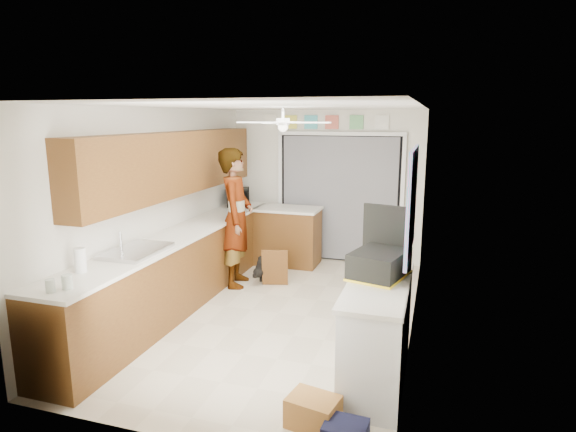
# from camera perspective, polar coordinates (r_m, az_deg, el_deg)

# --- Properties ---
(floor) EXTENTS (5.00, 5.00, 0.00)m
(floor) POSITION_cam_1_polar(r_m,az_deg,el_deg) (6.09, -1.14, -11.40)
(floor) COLOR beige
(floor) RESTS_ON ground
(ceiling) EXTENTS (5.00, 5.00, 0.00)m
(ceiling) POSITION_cam_1_polar(r_m,az_deg,el_deg) (5.60, -1.25, 12.84)
(ceiling) COLOR white
(ceiling) RESTS_ON ground
(wall_back) EXTENTS (3.20, 0.00, 3.20)m
(wall_back) POSITION_cam_1_polar(r_m,az_deg,el_deg) (8.09, 4.43, 3.57)
(wall_back) COLOR silver
(wall_back) RESTS_ON ground
(wall_front) EXTENTS (3.20, 0.00, 3.20)m
(wall_front) POSITION_cam_1_polar(r_m,az_deg,el_deg) (3.51, -14.32, -7.57)
(wall_front) COLOR silver
(wall_front) RESTS_ON ground
(wall_left) EXTENTS (0.00, 5.00, 5.00)m
(wall_left) POSITION_cam_1_polar(r_m,az_deg,el_deg) (6.39, -14.92, 1.05)
(wall_left) COLOR silver
(wall_left) RESTS_ON ground
(wall_right) EXTENTS (0.00, 5.00, 5.00)m
(wall_right) POSITION_cam_1_polar(r_m,az_deg,el_deg) (5.43, 15.03, -0.80)
(wall_right) COLOR silver
(wall_right) RESTS_ON ground
(left_base_cabinets) EXTENTS (0.60, 4.80, 0.90)m
(left_base_cabinets) POSITION_cam_1_polar(r_m,az_deg,el_deg) (6.44, -12.27, -6.11)
(left_base_cabinets) COLOR brown
(left_base_cabinets) RESTS_ON floor
(left_countertop) EXTENTS (0.62, 4.80, 0.04)m
(left_countertop) POSITION_cam_1_polar(r_m,az_deg,el_deg) (6.30, -12.38, -2.05)
(left_countertop) COLOR white
(left_countertop) RESTS_ON left_base_cabinets
(upper_cabinets) EXTENTS (0.32, 4.00, 0.80)m
(upper_cabinets) POSITION_cam_1_polar(r_m,az_deg,el_deg) (6.41, -13.01, 6.13)
(upper_cabinets) COLOR brown
(upper_cabinets) RESTS_ON wall_left
(sink_basin) EXTENTS (0.50, 0.76, 0.06)m
(sink_basin) POSITION_cam_1_polar(r_m,az_deg,el_deg) (5.48, -17.54, -4.02)
(sink_basin) COLOR silver
(sink_basin) RESTS_ON left_countertop
(faucet) EXTENTS (0.03, 0.03, 0.22)m
(faucet) POSITION_cam_1_polar(r_m,az_deg,el_deg) (5.56, -19.21, -2.88)
(faucet) COLOR silver
(faucet) RESTS_ON left_countertop
(peninsula_base) EXTENTS (1.00, 0.60, 0.90)m
(peninsula_base) POSITION_cam_1_polar(r_m,az_deg,el_deg) (7.90, -0.02, -2.51)
(peninsula_base) COLOR brown
(peninsula_base) RESTS_ON floor
(peninsula_top) EXTENTS (1.04, 0.64, 0.04)m
(peninsula_top) POSITION_cam_1_polar(r_m,az_deg,el_deg) (7.80, -0.02, 0.84)
(peninsula_top) COLOR white
(peninsula_top) RESTS_ON peninsula_base
(back_opening_recess) EXTENTS (2.00, 0.06, 2.10)m
(back_opening_recess) POSITION_cam_1_polar(r_m,az_deg,el_deg) (8.04, 6.10, 2.05)
(back_opening_recess) COLOR black
(back_opening_recess) RESTS_ON wall_back
(curtain_panel) EXTENTS (1.90, 0.03, 2.05)m
(curtain_panel) POSITION_cam_1_polar(r_m,az_deg,el_deg) (8.00, 6.04, 2.00)
(curtain_panel) COLOR gray
(curtain_panel) RESTS_ON wall_back
(door_trim_left) EXTENTS (0.06, 0.04, 2.10)m
(door_trim_left) POSITION_cam_1_polar(r_m,az_deg,el_deg) (8.27, -0.90, 2.38)
(door_trim_left) COLOR white
(door_trim_left) RESTS_ON wall_back
(door_trim_right) EXTENTS (0.06, 0.04, 2.10)m
(door_trim_right) POSITION_cam_1_polar(r_m,az_deg,el_deg) (7.88, 13.35, 1.60)
(door_trim_right) COLOR white
(door_trim_right) RESTS_ON wall_back
(door_trim_head) EXTENTS (2.10, 0.04, 0.06)m
(door_trim_head) POSITION_cam_1_polar(r_m,az_deg,el_deg) (7.90, 6.22, 9.68)
(door_trim_head) COLOR white
(door_trim_head) RESTS_ON wall_back
(header_frame_0) EXTENTS (0.22, 0.02, 0.22)m
(header_frame_0) POSITION_cam_1_polar(r_m,az_deg,el_deg) (8.14, 0.30, 11.07)
(header_frame_0) COLOR #EBE54E
(header_frame_0) RESTS_ON wall_back
(header_frame_1) EXTENTS (0.22, 0.02, 0.22)m
(header_frame_1) POSITION_cam_1_polar(r_m,az_deg,el_deg) (8.04, 2.73, 11.05)
(header_frame_1) COLOR #4AB8C5
(header_frame_1) RESTS_ON wall_back
(header_frame_2) EXTENTS (0.22, 0.02, 0.22)m
(header_frame_2) POSITION_cam_1_polar(r_m,az_deg,el_deg) (7.96, 5.22, 11.01)
(header_frame_2) COLOR #CD5C4D
(header_frame_2) RESTS_ON wall_back
(header_frame_3) EXTENTS (0.22, 0.02, 0.22)m
(header_frame_3) POSITION_cam_1_polar(r_m,az_deg,el_deg) (7.88, 8.11, 10.94)
(header_frame_3) COLOR #63AD6C
(header_frame_3) RESTS_ON wall_back
(header_frame_4) EXTENTS (0.22, 0.02, 0.22)m
(header_frame_4) POSITION_cam_1_polar(r_m,az_deg,el_deg) (7.83, 11.05, 10.84)
(header_frame_4) COLOR white
(header_frame_4) RESTS_ON wall_back
(route66_sign) EXTENTS (0.22, 0.02, 0.26)m
(route66_sign) POSITION_cam_1_polar(r_m,az_deg,el_deg) (8.24, -2.07, 11.07)
(route66_sign) COLOR silver
(route66_sign) RESTS_ON wall_back
(right_counter_base) EXTENTS (0.50, 1.40, 0.90)m
(right_counter_base) POSITION_cam_1_polar(r_m,az_deg,el_deg) (4.56, 10.57, -13.64)
(right_counter_base) COLOR white
(right_counter_base) RESTS_ON floor
(right_counter_top) EXTENTS (0.54, 1.44, 0.04)m
(right_counter_top) POSITION_cam_1_polar(r_m,az_deg,el_deg) (4.39, 10.67, -8.06)
(right_counter_top) COLOR white
(right_counter_top) RESTS_ON right_counter_base
(abstract_painting) EXTENTS (0.03, 1.15, 0.95)m
(abstract_painting) POSITION_cam_1_polar(r_m,az_deg,el_deg) (4.38, 14.46, 1.62)
(abstract_painting) COLOR #FE5DDA
(abstract_painting) RESTS_ON wall_right
(ceiling_fan) EXTENTS (1.14, 1.14, 0.24)m
(ceiling_fan) POSITION_cam_1_polar(r_m,az_deg,el_deg) (5.79, -0.60, 11.02)
(ceiling_fan) COLOR white
(ceiling_fan) RESTS_ON ceiling
(microwave) EXTENTS (0.50, 0.60, 0.28)m
(microwave) POSITION_cam_1_polar(r_m,az_deg,el_deg) (8.00, -5.89, 2.23)
(microwave) COLOR black
(microwave) RESTS_ON left_countertop
(jar_a) EXTENTS (0.10, 0.10, 0.12)m
(jar_a) POSITION_cam_1_polar(r_m,az_deg,el_deg) (4.56, -24.70, -7.10)
(jar_a) COLOR silver
(jar_a) RESTS_ON left_countertop
(jar_b) EXTENTS (0.09, 0.09, 0.11)m
(jar_b) POSITION_cam_1_polar(r_m,az_deg,el_deg) (4.53, -26.35, -7.43)
(jar_b) COLOR silver
(jar_b) RESTS_ON left_countertop
(paper_towel_roll) EXTENTS (0.12, 0.12, 0.24)m
(paper_towel_roll) POSITION_cam_1_polar(r_m,az_deg,el_deg) (4.96, -23.41, -4.84)
(paper_towel_roll) COLOR white
(paper_towel_roll) RESTS_ON left_countertop
(suitcase) EXTENTS (0.56, 0.66, 0.24)m
(suitcase) POSITION_cam_1_polar(r_m,az_deg,el_deg) (4.51, 10.76, -5.59)
(suitcase) COLOR black
(suitcase) RESTS_ON right_counter_top
(suitcase_rim) EXTENTS (0.58, 0.68, 0.02)m
(suitcase_rim) POSITION_cam_1_polar(r_m,az_deg,el_deg) (4.55, 10.71, -6.92)
(suitcase_rim) COLOR yellow
(suitcase_rim) RESTS_ON suitcase
(suitcase_lid) EXTENTS (0.41, 0.14, 0.50)m
(suitcase_lid) POSITION_cam_1_polar(r_m,az_deg,el_deg) (4.73, 11.29, -1.69)
(suitcase_lid) COLOR black
(suitcase_lid) RESTS_ON suitcase
(cardboard_box) EXTENTS (0.44, 0.36, 0.24)m
(cardboard_box) POSITION_cam_1_polar(r_m,az_deg,el_deg) (4.07, 3.00, -22.15)
(cardboard_box) COLOR #B67B39
(cardboard_box) RESTS_ON floor
(cabinet_door_panel) EXTENTS (0.39, 0.23, 0.55)m
(cabinet_door_panel) POSITION_cam_1_polar(r_m,az_deg,el_deg) (6.90, -1.57, -6.14)
(cabinet_door_panel) COLOR brown
(cabinet_door_panel) RESTS_ON floor
(man) EXTENTS (0.63, 0.81, 1.97)m
(man) POSITION_cam_1_polar(r_m,az_deg,el_deg) (6.84, -6.16, -0.22)
(man) COLOR white
(man) RESTS_ON floor
(dog) EXTENTS (0.37, 0.60, 0.44)m
(dog) POSITION_cam_1_polar(r_m,az_deg,el_deg) (7.19, -2.11, -5.89)
(dog) COLOR black
(dog) RESTS_ON floor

